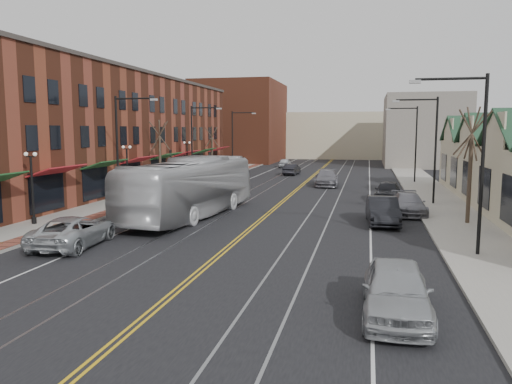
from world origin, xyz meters
The scene contains 30 objects.
ground centered at (0.00, 0.00, 0.00)m, with size 160.00×160.00×0.00m, color black.
sidewalk_left centered at (-12.00, 20.00, 0.07)m, with size 4.00×120.00×0.15m, color gray.
sidewalk_right centered at (12.00, 20.00, 0.07)m, with size 4.00×120.00×0.15m, color gray.
building_left centered at (-19.00, 27.00, 5.50)m, with size 10.00×50.00×11.00m, color brown.
backdrop_left centered at (-16.00, 70.00, 7.00)m, with size 14.00×18.00×14.00m, color brown.
backdrop_mid centered at (0.00, 85.00, 4.50)m, with size 22.00×14.00×9.00m, color beige.
backdrop_right centered at (15.00, 65.00, 5.50)m, with size 12.00×16.00×11.00m, color slate.
streetlight_l_1 centered at (-11.05, 16.00, 5.03)m, with size 3.33×0.25×8.00m.
streetlight_l_2 centered at (-11.05, 32.00, 5.03)m, with size 3.33×0.25×8.00m.
streetlight_l_3 centered at (-11.05, 48.00, 5.03)m, with size 3.33×0.25×8.00m.
streetlight_r_0 centered at (11.05, 6.00, 5.03)m, with size 3.33×0.25×8.00m.
streetlight_r_1 centered at (11.05, 22.00, 5.03)m, with size 3.33×0.25×8.00m.
streetlight_r_2 centered at (11.05, 38.00, 5.03)m, with size 3.33×0.25×8.00m.
lamppost_l_1 centered at (-12.80, 8.00, 2.20)m, with size 0.84×0.28×4.27m.
lamppost_l_2 centered at (-12.80, 20.00, 2.20)m, with size 0.84×0.28×4.27m.
lamppost_l_3 centered at (-12.80, 34.00, 2.20)m, with size 0.84×0.28×4.27m.
tree_left_near centered at (-12.50, 26.00, 3.51)m, with size 1.78×1.37×6.48m.
tree_left_far centered at (-12.50, 42.00, 3.28)m, with size 1.66×1.28×6.02m.
tree_right_mid centered at (12.50, 14.00, 3.75)m, with size 1.90×1.46×6.93m.
manhole_far centered at (-11.20, 8.00, 0.16)m, with size 0.60×0.60×0.02m, color #592D19.
traffic_signal centered at (-10.60, 24.00, 2.35)m, with size 0.18×0.15×3.80m.
transit_bus centered at (-4.73, 12.95, 1.95)m, with size 3.28×14.00×3.90m, color #BBBBBD.
parked_suv centered at (-7.50, 3.88, 0.76)m, with size 2.53×5.48×1.52m, color #B5B9BD.
parked_car_a centered at (7.50, -2.32, 0.86)m, with size 2.03×5.05×1.72m, color #A5A8AC.
parked_car_b centered at (7.50, 13.20, 0.83)m, with size 1.75×5.02×1.66m, color black.
parked_car_c centered at (9.30, 17.10, 0.73)m, with size 2.03×5.00×1.45m, color slate.
parked_car_d centered at (8.18, 23.49, 0.81)m, with size 1.91×4.75×1.62m, color black.
distant_car_left centered at (-2.82, 44.71, 0.69)m, with size 1.47×4.21×1.39m, color black.
distant_car_right centered at (2.47, 33.27, 0.82)m, with size 2.28×5.62×1.63m, color slate.
distant_car_far centered at (-5.66, 56.58, 0.71)m, with size 1.67×4.15×1.41m, color silver.
Camera 1 is at (6.54, -17.66, 5.75)m, focal length 35.00 mm.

